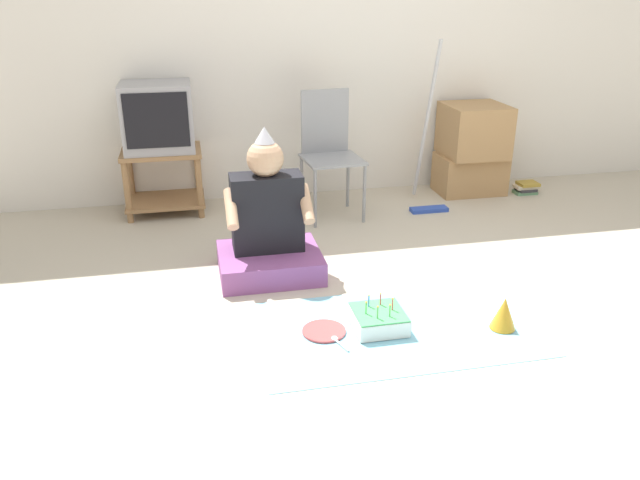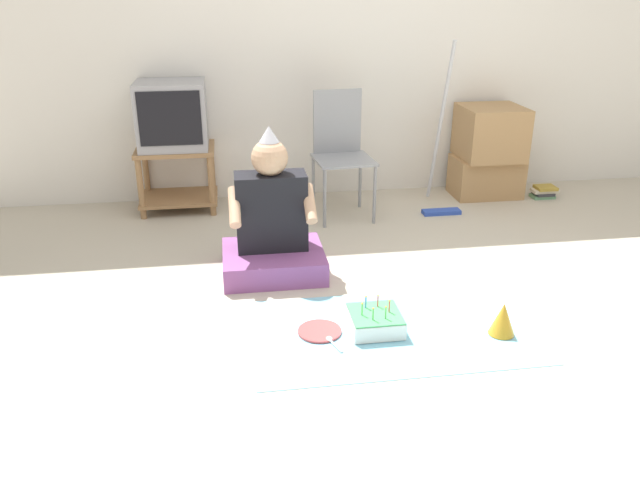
{
  "view_description": "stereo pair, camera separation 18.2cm",
  "coord_description": "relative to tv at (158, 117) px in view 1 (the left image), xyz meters",
  "views": [
    {
      "loc": [
        -1.2,
        -2.66,
        1.6
      ],
      "look_at": [
        -0.57,
        0.27,
        0.35
      ],
      "focal_mm": 35.0,
      "sensor_mm": 36.0,
      "label": 1
    },
    {
      "loc": [
        -1.02,
        -2.69,
        1.6
      ],
      "look_at": [
        -0.57,
        0.27,
        0.35
      ],
      "focal_mm": 35.0,
      "sensor_mm": 36.0,
      "label": 2
    }
  ],
  "objects": [
    {
      "name": "ground_plane",
      "position": [
        1.41,
        -1.88,
        -0.71
      ],
      "size": [
        16.0,
        16.0,
        0.0
      ],
      "primitive_type": "plane",
      "color": "#BCB29E"
    },
    {
      "name": "wall_back",
      "position": [
        1.41,
        0.25,
        0.57
      ],
      "size": [
        6.4,
        0.06,
        2.55
      ],
      "color": "silver",
      "rests_on": "ground_plane"
    },
    {
      "name": "tv_stand",
      "position": [
        -0.0,
        -0.0,
        -0.43
      ],
      "size": [
        0.56,
        0.44,
        0.47
      ],
      "color": "#997047",
      "rests_on": "ground_plane"
    },
    {
      "name": "tv",
      "position": [
        0.0,
        0.0,
        0.0
      ],
      "size": [
        0.49,
        0.42,
        0.47
      ],
      "color": "#99999E",
      "rests_on": "tv_stand"
    },
    {
      "name": "folding_chair",
      "position": [
        1.18,
        -0.28,
        -0.2
      ],
      "size": [
        0.43,
        0.43,
        0.89
      ],
      "color": "gray",
      "rests_on": "ground_plane"
    },
    {
      "name": "cardboard_box_stack",
      "position": [
        2.4,
        -0.04,
        -0.34
      ],
      "size": [
        0.53,
        0.46,
        0.71
      ],
      "color": "#A87F51",
      "rests_on": "ground_plane"
    },
    {
      "name": "dust_mop",
      "position": [
        1.92,
        -0.32,
        -0.35
      ],
      "size": [
        0.28,
        0.39,
        1.23
      ],
      "color": "#2D4CB2",
      "rests_on": "ground_plane"
    },
    {
      "name": "book_pile",
      "position": [
        2.84,
        -0.18,
        -0.66
      ],
      "size": [
        0.2,
        0.13,
        0.09
      ],
      "color": "#60936B",
      "rests_on": "ground_plane"
    },
    {
      "name": "person_seated",
      "position": [
        0.61,
        -1.2,
        -0.44
      ],
      "size": [
        0.59,
        0.49,
        0.86
      ],
      "color": "#8C4C8C",
      "rests_on": "ground_plane"
    },
    {
      "name": "party_cloth",
      "position": [
        1.13,
        -1.99,
        -0.71
      ],
      "size": [
        1.38,
        0.8,
        0.01
      ],
      "color": "#7FC6E0",
      "rests_on": "ground_plane"
    },
    {
      "name": "birthday_cake",
      "position": [
        1.05,
        -1.97,
        -0.66
      ],
      "size": [
        0.25,
        0.25,
        0.16
      ],
      "color": "white",
      "rests_on": "party_cloth"
    },
    {
      "name": "party_hat_blue",
      "position": [
        1.65,
        -2.1,
        -0.62
      ],
      "size": [
        0.13,
        0.13,
        0.16
      ],
      "color": "gold",
      "rests_on": "party_cloth"
    },
    {
      "name": "paper_plate",
      "position": [
        0.78,
        -1.95,
        -0.7
      ],
      "size": [
        0.21,
        0.21,
        0.01
      ],
      "color": "#D84C4C",
      "rests_on": "party_cloth"
    },
    {
      "name": "plastic_spoon_near",
      "position": [
        0.82,
        -2.05,
        -0.7
      ],
      "size": [
        0.06,
        0.14,
        0.01
      ],
      "color": "white",
      "rests_on": "party_cloth"
    }
  ]
}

